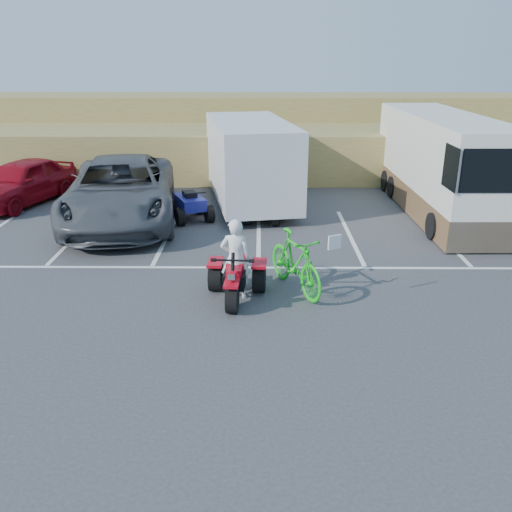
{
  "coord_description": "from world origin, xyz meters",
  "views": [
    {
      "loc": [
        0.05,
        -10.27,
        5.11
      ],
      "look_at": [
        -0.05,
        0.59,
        1.0
      ],
      "focal_mm": 38.0,
      "sensor_mm": 36.0,
      "label": 1
    }
  ],
  "objects_px": {
    "green_dirt_bike": "(295,262)",
    "red_car": "(22,182)",
    "rider": "(236,259)",
    "quad_atv_blue": "(191,219)",
    "cargo_trailer": "(250,160)",
    "quad_atv_green": "(264,221)",
    "grey_pickup": "(121,191)",
    "rv_motorhome": "(440,171)",
    "red_trike_atv": "(235,300)"
  },
  "relations": [
    {
      "from": "rider",
      "to": "quad_atv_blue",
      "type": "xyz_separation_m",
      "value": [
        -1.73,
        5.93,
        -0.9
      ]
    },
    {
      "from": "quad_atv_blue",
      "to": "quad_atv_green",
      "type": "xyz_separation_m",
      "value": [
        2.37,
        -0.14,
        0.0
      ]
    },
    {
      "from": "quad_atv_green",
      "to": "red_trike_atv",
      "type": "bearing_deg",
      "value": -89.47
    },
    {
      "from": "quad_atv_green",
      "to": "grey_pickup",
      "type": "bearing_deg",
      "value": -172.88
    },
    {
      "from": "rider",
      "to": "red_trike_atv",
      "type": "bearing_deg",
      "value": 90.0
    },
    {
      "from": "cargo_trailer",
      "to": "quad_atv_green",
      "type": "xyz_separation_m",
      "value": [
        0.46,
        -2.11,
        -1.57
      ]
    },
    {
      "from": "rv_motorhome",
      "to": "quad_atv_green",
      "type": "xyz_separation_m",
      "value": [
        -5.91,
        -1.3,
        -1.37
      ]
    },
    {
      "from": "rider",
      "to": "grey_pickup",
      "type": "distance_m",
      "value": 6.94
    },
    {
      "from": "green_dirt_bike",
      "to": "grey_pickup",
      "type": "distance_m",
      "value": 7.5
    },
    {
      "from": "rider",
      "to": "rv_motorhome",
      "type": "relative_size",
      "value": 0.2
    },
    {
      "from": "grey_pickup",
      "to": "quad_atv_green",
      "type": "relative_size",
      "value": 4.88
    },
    {
      "from": "green_dirt_bike",
      "to": "quad_atv_blue",
      "type": "bearing_deg",
      "value": 93.7
    },
    {
      "from": "green_dirt_bike",
      "to": "rv_motorhome",
      "type": "xyz_separation_m",
      "value": [
        5.22,
        6.7,
        0.68
      ]
    },
    {
      "from": "rider",
      "to": "rv_motorhome",
      "type": "bearing_deg",
      "value": -129.4
    },
    {
      "from": "green_dirt_bike",
      "to": "cargo_trailer",
      "type": "relative_size",
      "value": 0.35
    },
    {
      "from": "rider",
      "to": "rv_motorhome",
      "type": "height_order",
      "value": "rv_motorhome"
    },
    {
      "from": "green_dirt_bike",
      "to": "red_car",
      "type": "bearing_deg",
      "value": 115.86
    },
    {
      "from": "green_dirt_bike",
      "to": "rv_motorhome",
      "type": "height_order",
      "value": "rv_motorhome"
    },
    {
      "from": "rider",
      "to": "red_car",
      "type": "height_order",
      "value": "rider"
    },
    {
      "from": "quad_atv_blue",
      "to": "cargo_trailer",
      "type": "bearing_deg",
      "value": 22.92
    },
    {
      "from": "green_dirt_bike",
      "to": "quad_atv_blue",
      "type": "relative_size",
      "value": 1.44
    },
    {
      "from": "red_trike_atv",
      "to": "rv_motorhome",
      "type": "bearing_deg",
      "value": 51.16
    },
    {
      "from": "quad_atv_blue",
      "to": "quad_atv_green",
      "type": "height_order",
      "value": "quad_atv_blue"
    },
    {
      "from": "green_dirt_bike",
      "to": "red_car",
      "type": "distance_m",
      "value": 11.93
    },
    {
      "from": "rv_motorhome",
      "to": "quad_atv_green",
      "type": "height_order",
      "value": "rv_motorhome"
    },
    {
      "from": "red_car",
      "to": "rv_motorhome",
      "type": "distance_m",
      "value": 14.52
    },
    {
      "from": "quad_atv_green",
      "to": "red_car",
      "type": "bearing_deg",
      "value": 173.0
    },
    {
      "from": "quad_atv_green",
      "to": "rider",
      "type": "bearing_deg",
      "value": -89.54
    },
    {
      "from": "grey_pickup",
      "to": "quad_atv_blue",
      "type": "height_order",
      "value": "grey_pickup"
    },
    {
      "from": "green_dirt_bike",
      "to": "red_car",
      "type": "height_order",
      "value": "red_car"
    },
    {
      "from": "cargo_trailer",
      "to": "quad_atv_green",
      "type": "height_order",
      "value": "cargo_trailer"
    },
    {
      "from": "red_car",
      "to": "cargo_trailer",
      "type": "distance_m",
      "value": 8.16
    },
    {
      "from": "red_trike_atv",
      "to": "green_dirt_bike",
      "type": "bearing_deg",
      "value": 24.78
    },
    {
      "from": "cargo_trailer",
      "to": "red_trike_atv",
      "type": "bearing_deg",
      "value": -101.39
    },
    {
      "from": "green_dirt_bike",
      "to": "quad_atv_green",
      "type": "relative_size",
      "value": 1.56
    },
    {
      "from": "grey_pickup",
      "to": "quad_atv_blue",
      "type": "relative_size",
      "value": 4.51
    },
    {
      "from": "quad_atv_green",
      "to": "green_dirt_bike",
      "type": "bearing_deg",
      "value": -76.02
    },
    {
      "from": "green_dirt_bike",
      "to": "grey_pickup",
      "type": "bearing_deg",
      "value": 108.98
    },
    {
      "from": "cargo_trailer",
      "to": "quad_atv_blue",
      "type": "height_order",
      "value": "cargo_trailer"
    },
    {
      "from": "red_trike_atv",
      "to": "cargo_trailer",
      "type": "bearing_deg",
      "value": 92.03
    },
    {
      "from": "red_trike_atv",
      "to": "rider",
      "type": "xyz_separation_m",
      "value": [
        0.01,
        0.15,
        0.9
      ]
    },
    {
      "from": "red_trike_atv",
      "to": "rv_motorhome",
      "type": "height_order",
      "value": "rv_motorhome"
    },
    {
      "from": "grey_pickup",
      "to": "rv_motorhome",
      "type": "distance_m",
      "value": 10.52
    },
    {
      "from": "red_trike_atv",
      "to": "cargo_trailer",
      "type": "distance_m",
      "value": 8.19
    },
    {
      "from": "grey_pickup",
      "to": "rv_motorhome",
      "type": "relative_size",
      "value": 0.81
    },
    {
      "from": "red_trike_atv",
      "to": "grey_pickup",
      "type": "distance_m",
      "value": 7.13
    },
    {
      "from": "quad_atv_blue",
      "to": "green_dirt_bike",
      "type": "bearing_deg",
      "value": -84.06
    },
    {
      "from": "rider",
      "to": "red_car",
      "type": "distance_m",
      "value": 11.19
    },
    {
      "from": "rider",
      "to": "quad_atv_blue",
      "type": "distance_m",
      "value": 6.24
    },
    {
      "from": "cargo_trailer",
      "to": "rv_motorhome",
      "type": "height_order",
      "value": "rv_motorhome"
    }
  ]
}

